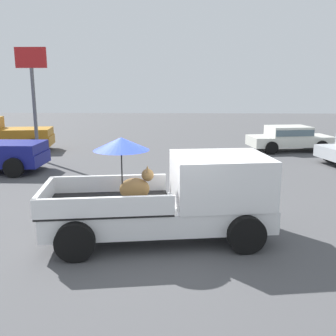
% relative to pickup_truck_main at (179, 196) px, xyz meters
% --- Properties ---
extents(ground_plane, '(80.00, 80.00, 0.00)m').
position_rel_pickup_truck_main_xyz_m(ground_plane, '(-0.45, -0.07, -0.97)').
color(ground_plane, '#4C4C4F').
extents(pickup_truck_main, '(5.26, 2.82, 2.32)m').
position_rel_pickup_truck_main_xyz_m(pickup_truck_main, '(0.00, 0.00, 0.00)').
color(pickup_truck_main, black).
rests_on(pickup_truck_main, ground).
extents(pickup_truck_far, '(5.03, 2.76, 1.80)m').
position_rel_pickup_truck_main_xyz_m(pickup_truck_far, '(-9.48, 11.33, -0.10)').
color(pickup_truck_far, black).
rests_on(pickup_truck_far, ground).
extents(parked_sedan_far, '(4.52, 2.49, 1.33)m').
position_rel_pickup_truck_main_xyz_m(parked_sedan_far, '(5.82, 11.91, -0.23)').
color(parked_sedan_far, black).
rests_on(parked_sedan_far, ground).
extents(motel_sign, '(1.40, 0.16, 5.10)m').
position_rel_pickup_truck_main_xyz_m(motel_sign, '(-6.67, 8.99, 2.62)').
color(motel_sign, '#59595B').
rests_on(motel_sign, ground).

